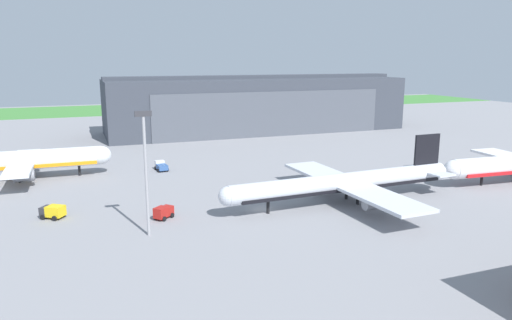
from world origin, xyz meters
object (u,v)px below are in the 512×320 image
at_px(airliner_far_right, 27,161).
at_px(pushback_tractor, 161,166).
at_px(airliner_near_right, 345,183).
at_px(stair_truck, 163,212).
at_px(ops_van, 53,211).
at_px(maintenance_hangar, 257,104).
at_px(apron_light_mast, 146,164).

relative_size(airliner_far_right, pushback_tractor, 7.48).
xyz_separation_m(airliner_near_right, pushback_tractor, (-27.31, 38.43, -2.73)).
height_order(stair_truck, pushback_tractor, stair_truck).
xyz_separation_m(airliner_near_right, ops_van, (-50.28, 9.72, -2.56)).
bearing_deg(maintenance_hangar, stair_truck, -119.74).
distance_m(airliner_near_right, stair_truck, 33.26).
bearing_deg(stair_truck, apron_light_mast, -116.43).
relative_size(airliner_near_right, ops_van, 11.16).
distance_m(maintenance_hangar, ops_van, 106.00).
height_order(ops_van, apron_light_mast, apron_light_mast).
xyz_separation_m(airliner_near_right, stair_truck, (-33.02, 2.93, -2.61)).
relative_size(airliner_near_right, stair_truck, 12.87).
distance_m(airliner_near_right, apron_light_mast, 37.38).
xyz_separation_m(maintenance_hangar, apron_light_mast, (-53.72, -94.94, 1.33)).
bearing_deg(ops_van, pushback_tractor, 51.34).
bearing_deg(maintenance_hangar, airliner_near_right, -100.75).
xyz_separation_m(airliner_far_right, stair_truck, (23.38, -37.09, -3.09)).
bearing_deg(airliner_far_right, pushback_tractor, -3.11).
distance_m(maintenance_hangar, airliner_near_right, 92.78).
xyz_separation_m(maintenance_hangar, pushback_tractor, (-44.58, -52.54, -8.67)).
bearing_deg(apron_light_mast, pushback_tractor, 77.84).
bearing_deg(airliner_near_right, pushback_tractor, 125.40).
relative_size(airliner_near_right, airliner_far_right, 1.35).
bearing_deg(pushback_tractor, airliner_near_right, -54.60).
height_order(airliner_near_right, airliner_far_right, airliner_far_right).
distance_m(stair_truck, apron_light_mast, 12.54).
distance_m(stair_truck, pushback_tractor, 35.96).
relative_size(airliner_near_right, pushback_tractor, 10.11).
xyz_separation_m(airliner_far_right, pushback_tractor, (29.09, -1.58, -3.20)).
height_order(pushback_tractor, apron_light_mast, apron_light_mast).
distance_m(airliner_far_right, stair_truck, 43.95).
relative_size(maintenance_hangar, stair_truck, 28.74).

